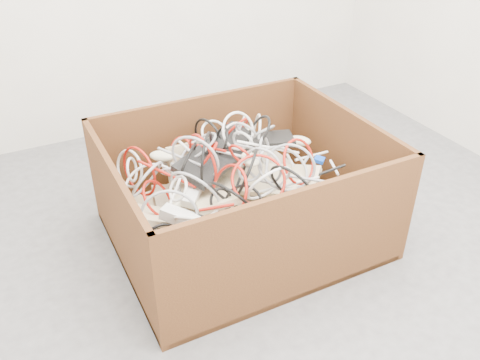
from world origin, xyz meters
name	(u,v)px	position (x,y,z in m)	size (l,w,h in m)	color
ground	(280,245)	(0.00, 0.00, 0.00)	(3.00, 3.00, 0.00)	#4D4D50
cardboard_box	(239,212)	(-0.14, 0.14, 0.14)	(1.13, 0.94, 0.54)	#381B0E
keyboard_pile	(233,182)	(-0.14, 0.20, 0.27)	(0.96, 0.81, 0.32)	beige
mice_scatter	(240,180)	(-0.16, 0.10, 0.35)	(0.84, 0.66, 0.21)	beige
power_strip_left	(199,177)	(-0.32, 0.17, 0.37)	(0.32, 0.06, 0.04)	silver
power_strip_right	(199,224)	(-0.44, -0.11, 0.34)	(0.31, 0.06, 0.04)	silver
vga_plug	(319,160)	(0.26, 0.10, 0.34)	(0.04, 0.04, 0.02)	#0C3FC1
cable_tangle	(219,169)	(-0.24, 0.14, 0.40)	(1.04, 0.86, 0.43)	silver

